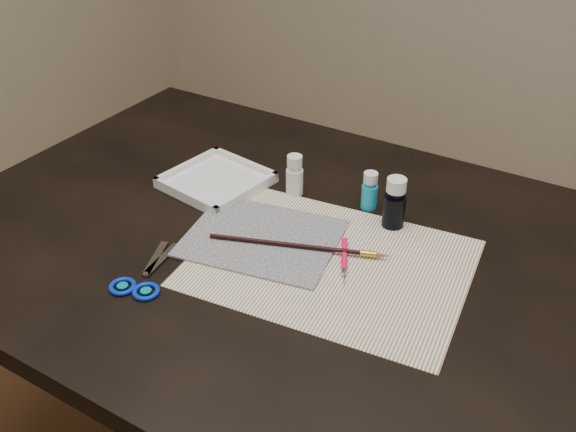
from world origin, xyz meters
The scene contains 10 objects.
table centered at (0.00, 0.00, 0.38)m, with size 1.30×0.90×0.75m, color black.
paper centered at (0.10, -0.02, 0.75)m, with size 0.46×0.35×0.00m, color white.
canvas centered at (-0.04, -0.03, 0.75)m, with size 0.27×0.21×0.00m, color black.
paint_bottle_white centered at (-0.07, 0.14, 0.79)m, with size 0.03×0.03×0.08m, color white.
paint_bottle_cyan centered at (0.08, 0.17, 0.79)m, with size 0.03×0.03×0.08m, color #1894C9.
paint_bottle_navy centered at (0.14, 0.14, 0.80)m, with size 0.04×0.04×0.10m, color black.
paintbrush centered at (0.03, -0.02, 0.76)m, with size 0.32×0.01×0.01m, color black, non-canonical shape.
craft_knife centered at (0.12, -0.02, 0.76)m, with size 0.13×0.01×0.01m, color #FF0F55, non-canonical shape.
scissors centered at (-0.16, -0.20, 0.75)m, with size 0.17×0.09×0.01m, color silver, non-canonical shape.
palette_tray centered at (-0.23, 0.09, 0.76)m, with size 0.18×0.18×0.02m, color white.
Camera 1 is at (0.49, -0.81, 1.42)m, focal length 40.00 mm.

